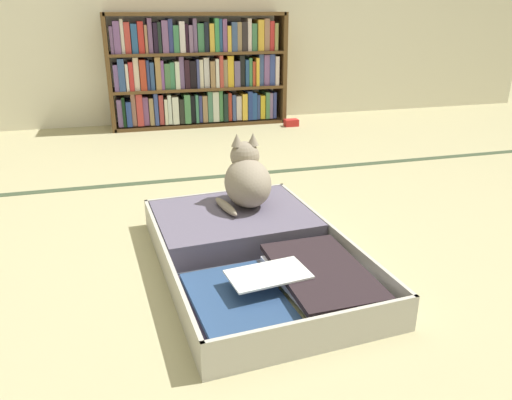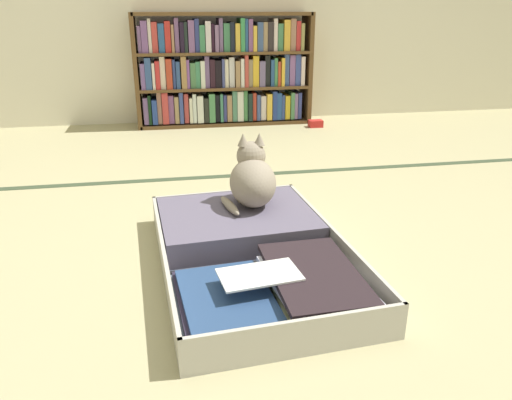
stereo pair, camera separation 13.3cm
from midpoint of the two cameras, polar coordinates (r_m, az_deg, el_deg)
The scene contains 6 objects.
ground_plane at distance 1.63m, azimuth -1.96°, elevation -8.59°, with size 10.00×10.00×0.00m, color tan.
tatami_border at distance 2.54m, azimuth -5.30°, elevation 2.59°, with size 4.80×0.05×0.00m.
bookshelf at distance 3.72m, azimuth -2.81°, elevation 14.73°, with size 1.28×0.25×0.80m.
open_suitcase at distance 1.70m, azimuth 1.62°, elevation -5.53°, with size 0.66×0.99×0.11m.
black_cat at distance 1.87m, azimuth 1.56°, elevation 2.41°, with size 0.22×0.26×0.27m.
small_red_pouch at distance 3.69m, azimuth 7.99°, elevation 8.79°, with size 0.10×0.07×0.05m.
Camera 2 is at (-0.14, -1.42, 0.82)m, focal length 34.39 mm.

